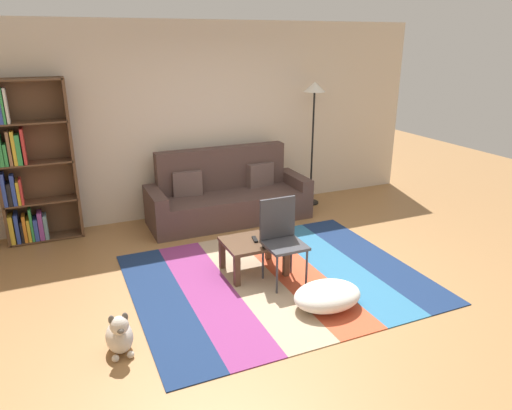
{
  "coord_description": "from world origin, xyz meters",
  "views": [
    {
      "loc": [
        -2.06,
        -3.94,
        2.45
      ],
      "look_at": [
        -0.01,
        0.72,
        0.65
      ],
      "focal_mm": 33.03,
      "sensor_mm": 36.0,
      "label": 1
    }
  ],
  "objects_px": {
    "pouf": "(327,296)",
    "folding_chair": "(281,234)",
    "dog": "(119,335)",
    "bookshelf": "(26,170)",
    "coffee_table": "(254,247)",
    "couch": "(228,197)",
    "standing_lamp": "(314,103)",
    "tv_remote": "(255,239)"
  },
  "relations": [
    {
      "from": "dog",
      "to": "tv_remote",
      "type": "height_order",
      "value": "tv_remote"
    },
    {
      "from": "tv_remote",
      "to": "pouf",
      "type": "bearing_deg",
      "value": -59.97
    },
    {
      "from": "dog",
      "to": "folding_chair",
      "type": "bearing_deg",
      "value": 18.18
    },
    {
      "from": "couch",
      "to": "bookshelf",
      "type": "xyz_separation_m",
      "value": [
        -2.52,
        0.28,
        0.6
      ]
    },
    {
      "from": "pouf",
      "to": "bookshelf",
      "type": "bearing_deg",
      "value": 131.29
    },
    {
      "from": "couch",
      "to": "tv_remote",
      "type": "distance_m",
      "value": 1.68
    },
    {
      "from": "coffee_table",
      "to": "dog",
      "type": "bearing_deg",
      "value": -151.41
    },
    {
      "from": "couch",
      "to": "coffee_table",
      "type": "distance_m",
      "value": 1.69
    },
    {
      "from": "standing_lamp",
      "to": "dog",
      "type": "bearing_deg",
      "value": -141.51
    },
    {
      "from": "bookshelf",
      "to": "coffee_table",
      "type": "height_order",
      "value": "bookshelf"
    },
    {
      "from": "couch",
      "to": "standing_lamp",
      "type": "xyz_separation_m",
      "value": [
        1.43,
        0.12,
        1.22
      ]
    },
    {
      "from": "bookshelf",
      "to": "pouf",
      "type": "xyz_separation_m",
      "value": [
        2.55,
        -2.91,
        -0.8
      ]
    },
    {
      "from": "coffee_table",
      "to": "couch",
      "type": "bearing_deg",
      "value": 79.12
    },
    {
      "from": "couch",
      "to": "bookshelf",
      "type": "height_order",
      "value": "bookshelf"
    },
    {
      "from": "coffee_table",
      "to": "tv_remote",
      "type": "height_order",
      "value": "tv_remote"
    },
    {
      "from": "coffee_table",
      "to": "dog",
      "type": "distance_m",
      "value": 1.8
    },
    {
      "from": "standing_lamp",
      "to": "tv_remote",
      "type": "distance_m",
      "value": 2.74
    },
    {
      "from": "tv_remote",
      "to": "folding_chair",
      "type": "xyz_separation_m",
      "value": [
        0.18,
        -0.28,
        0.15
      ]
    },
    {
      "from": "folding_chair",
      "to": "pouf",
      "type": "bearing_deg",
      "value": -52.72
    },
    {
      "from": "coffee_table",
      "to": "standing_lamp",
      "type": "distance_m",
      "value": 2.79
    },
    {
      "from": "folding_chair",
      "to": "bookshelf",
      "type": "bearing_deg",
      "value": 161.47
    },
    {
      "from": "coffee_table",
      "to": "folding_chair",
      "type": "xyz_separation_m",
      "value": [
        0.19,
        -0.28,
        0.22
      ]
    },
    {
      "from": "couch",
      "to": "coffee_table",
      "type": "height_order",
      "value": "couch"
    },
    {
      "from": "pouf",
      "to": "folding_chair",
      "type": "height_order",
      "value": "folding_chair"
    },
    {
      "from": "coffee_table",
      "to": "standing_lamp",
      "type": "height_order",
      "value": "standing_lamp"
    },
    {
      "from": "couch",
      "to": "dog",
      "type": "height_order",
      "value": "couch"
    },
    {
      "from": "couch",
      "to": "bookshelf",
      "type": "bearing_deg",
      "value": 173.57
    },
    {
      "from": "coffee_table",
      "to": "folding_chair",
      "type": "height_order",
      "value": "folding_chair"
    },
    {
      "from": "couch",
      "to": "bookshelf",
      "type": "relative_size",
      "value": 1.12
    },
    {
      "from": "couch",
      "to": "tv_remote",
      "type": "relative_size",
      "value": 15.07
    },
    {
      "from": "coffee_table",
      "to": "pouf",
      "type": "bearing_deg",
      "value": -69.85
    },
    {
      "from": "pouf",
      "to": "folding_chair",
      "type": "bearing_deg",
      "value": 102.97
    },
    {
      "from": "pouf",
      "to": "folding_chair",
      "type": "relative_size",
      "value": 0.75
    },
    {
      "from": "couch",
      "to": "tv_remote",
      "type": "bearing_deg",
      "value": -100.26
    },
    {
      "from": "couch",
      "to": "tv_remote",
      "type": "height_order",
      "value": "couch"
    },
    {
      "from": "coffee_table",
      "to": "pouf",
      "type": "distance_m",
      "value": 1.04
    },
    {
      "from": "tv_remote",
      "to": "folding_chair",
      "type": "distance_m",
      "value": 0.36
    },
    {
      "from": "bookshelf",
      "to": "folding_chair",
      "type": "relative_size",
      "value": 2.25
    },
    {
      "from": "pouf",
      "to": "dog",
      "type": "distance_m",
      "value": 1.93
    },
    {
      "from": "pouf",
      "to": "standing_lamp",
      "type": "height_order",
      "value": "standing_lamp"
    },
    {
      "from": "tv_remote",
      "to": "bookshelf",
      "type": "bearing_deg",
      "value": 149.93
    },
    {
      "from": "couch",
      "to": "folding_chair",
      "type": "bearing_deg",
      "value": -93.67
    }
  ]
}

